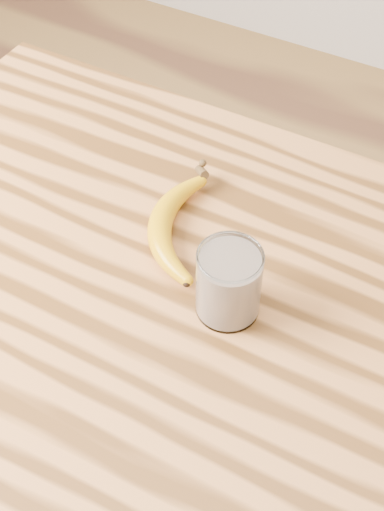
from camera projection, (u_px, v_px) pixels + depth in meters
The scene contains 4 objects.
room at pixel (187, 1), 0.66m from camera, with size 4.04×4.04×2.70m.
table at pixel (189, 348), 1.10m from camera, with size 1.20×0.80×0.90m.
smoothie_glass at pixel (229, 283), 0.95m from camera, with size 0.09×0.09×0.11m.
banana at pixel (159, 225), 1.06m from camera, with size 0.11×0.30×0.04m, color #D09408, non-canonical shape.
Camera 1 is at (0.30, -0.53, 1.69)m, focal length 50.00 mm.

